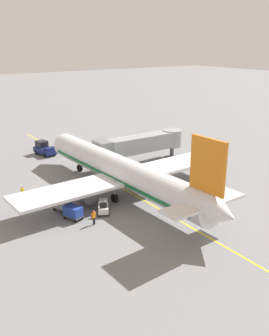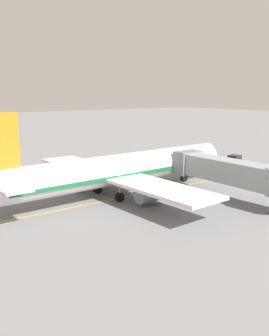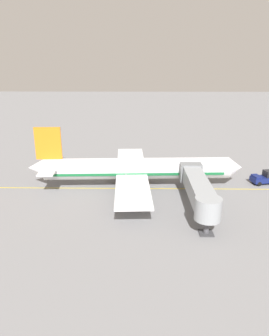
{
  "view_description": "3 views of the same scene",
  "coord_description": "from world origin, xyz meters",
  "px_view_note": "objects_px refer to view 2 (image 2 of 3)",
  "views": [
    {
      "loc": [
        -25.92,
        -39.73,
        19.39
      ],
      "look_at": [
        1.18,
        0.07,
        3.08
      ],
      "focal_mm": 40.22,
      "sensor_mm": 36.0,
      "label": 1
    },
    {
      "loc": [
        35.9,
        -25.35,
        12.53
      ],
      "look_at": [
        -3.0,
        3.28,
        2.69
      ],
      "focal_mm": 39.88,
      "sensor_mm": 36.0,
      "label": 2
    },
    {
      "loc": [
        50.18,
        0.23,
        20.53
      ],
      "look_at": [
        0.91,
        -0.52,
        4.06
      ],
      "focal_mm": 33.33,
      "sensor_mm": 36.0,
      "label": 3
    }
  ],
  "objects_px": {
    "parked_airliner": "(120,170)",
    "baggage_tug_lead": "(75,186)",
    "ground_crew_loader": "(98,173)",
    "ground_crew_marshaller": "(109,167)",
    "baggage_cart_front": "(82,176)",
    "baggage_cart_second_in_train": "(65,178)",
    "ground_crew_wing_walker": "(52,183)",
    "jet_bridge": "(231,172)",
    "pushback_tractor": "(232,164)"
  },
  "relations": [
    {
      "from": "parked_airliner",
      "to": "baggage_tug_lead",
      "type": "distance_m",
      "value": 6.57
    },
    {
      "from": "ground_crew_loader",
      "to": "ground_crew_marshaller",
      "type": "height_order",
      "value": "same"
    },
    {
      "from": "parked_airliner",
      "to": "baggage_cart_front",
      "type": "height_order",
      "value": "parked_airliner"
    },
    {
      "from": "baggage_cart_second_in_train",
      "to": "ground_crew_wing_walker",
      "type": "distance_m",
      "value": 2.84
    },
    {
      "from": "parked_airliner",
      "to": "baggage_tug_lead",
      "type": "height_order",
      "value": "parked_airliner"
    },
    {
      "from": "baggage_tug_lead",
      "to": "ground_crew_marshaller",
      "type": "bearing_deg",
      "value": 125.4
    },
    {
      "from": "baggage_cart_front",
      "to": "baggage_cart_second_in_train",
      "type": "height_order",
      "value": "same"
    },
    {
      "from": "baggage_cart_front",
      "to": "baggage_cart_second_in_train",
      "type": "bearing_deg",
      "value": -87.89
    },
    {
      "from": "jet_bridge",
      "to": "ground_crew_wing_walker",
      "type": "distance_m",
      "value": 22.7
    },
    {
      "from": "jet_bridge",
      "to": "baggage_cart_front",
      "type": "distance_m",
      "value": 20.89
    },
    {
      "from": "ground_crew_marshaller",
      "to": "baggage_cart_second_in_train",
      "type": "bearing_deg",
      "value": -72.18
    },
    {
      "from": "jet_bridge",
      "to": "baggage_cart_front",
      "type": "bearing_deg",
      "value": -152.17
    },
    {
      "from": "pushback_tractor",
      "to": "ground_crew_marshaller",
      "type": "height_order",
      "value": "pushback_tractor"
    },
    {
      "from": "baggage_cart_second_in_train",
      "to": "ground_crew_wing_walker",
      "type": "xyz_separation_m",
      "value": [
        1.32,
        -2.51,
        0.0
      ]
    },
    {
      "from": "parked_airliner",
      "to": "ground_crew_loader",
      "type": "height_order",
      "value": "parked_airliner"
    },
    {
      "from": "jet_bridge",
      "to": "ground_crew_marshaller",
      "type": "bearing_deg",
      "value": -170.63
    },
    {
      "from": "parked_airliner",
      "to": "baggage_cart_front",
      "type": "relative_size",
      "value": 12.61
    },
    {
      "from": "parked_airliner",
      "to": "baggage_cart_second_in_train",
      "type": "height_order",
      "value": "parked_airliner"
    },
    {
      "from": "baggage_tug_lead",
      "to": "ground_crew_wing_walker",
      "type": "distance_m",
      "value": 3.24
    },
    {
      "from": "baggage_cart_second_in_train",
      "to": "ground_crew_wing_walker",
      "type": "relative_size",
      "value": 1.75
    },
    {
      "from": "pushback_tractor",
      "to": "ground_crew_loader",
      "type": "xyz_separation_m",
      "value": [
        -7.55,
        -20.85,
        -0.15
      ]
    },
    {
      "from": "pushback_tractor",
      "to": "baggage_cart_front",
      "type": "distance_m",
      "value": 24.79
    },
    {
      "from": "ground_crew_wing_walker",
      "to": "ground_crew_loader",
      "type": "distance_m",
      "value": 8.34
    },
    {
      "from": "parked_airliner",
      "to": "baggage_cart_front",
      "type": "xyz_separation_m",
      "value": [
        -8.73,
        -0.53,
        -2.24
      ]
    },
    {
      "from": "baggage_tug_lead",
      "to": "baggage_cart_second_in_train",
      "type": "bearing_deg",
      "value": 174.23
    },
    {
      "from": "baggage_cart_second_in_train",
      "to": "ground_crew_wing_walker",
      "type": "height_order",
      "value": "ground_crew_wing_walker"
    },
    {
      "from": "baggage_cart_front",
      "to": "ground_crew_wing_walker",
      "type": "distance_m",
      "value": 5.42
    },
    {
      "from": "parked_airliner",
      "to": "jet_bridge",
      "type": "bearing_deg",
      "value": 43.62
    },
    {
      "from": "parked_airliner",
      "to": "baggage_cart_second_in_train",
      "type": "xyz_separation_m",
      "value": [
        -8.63,
        -3.25,
        -2.24
      ]
    },
    {
      "from": "parked_airliner",
      "to": "ground_crew_loader",
      "type": "xyz_separation_m",
      "value": [
        -9.16,
        2.38,
        -2.23
      ]
    },
    {
      "from": "jet_bridge",
      "to": "pushback_tractor",
      "type": "bearing_deg",
      "value": 128.57
    },
    {
      "from": "baggage_cart_front",
      "to": "ground_crew_wing_walker",
      "type": "relative_size",
      "value": 1.75
    },
    {
      "from": "pushback_tractor",
      "to": "baggage_cart_second_in_train",
      "type": "bearing_deg",
      "value": -104.87
    },
    {
      "from": "jet_bridge",
      "to": "ground_crew_wing_walker",
      "type": "bearing_deg",
      "value": -138.6
    },
    {
      "from": "baggage_cart_second_in_train",
      "to": "parked_airliner",
      "type": "bearing_deg",
      "value": 20.62
    },
    {
      "from": "pushback_tractor",
      "to": "baggage_cart_front",
      "type": "bearing_deg",
      "value": -106.71
    },
    {
      "from": "jet_bridge",
      "to": "ground_crew_loader",
      "type": "bearing_deg",
      "value": -160.13
    },
    {
      "from": "baggage_cart_second_in_train",
      "to": "ground_crew_wing_walker",
      "type": "bearing_deg",
      "value": -62.27
    },
    {
      "from": "jet_bridge",
      "to": "baggage_tug_lead",
      "type": "relative_size",
      "value": 5.94
    },
    {
      "from": "baggage_tug_lead",
      "to": "ground_crew_marshaller",
      "type": "relative_size",
      "value": 1.64
    },
    {
      "from": "jet_bridge",
      "to": "ground_crew_marshaller",
      "type": "relative_size",
      "value": 9.73
    },
    {
      "from": "baggage_cart_front",
      "to": "jet_bridge",
      "type": "bearing_deg",
      "value": 27.83
    },
    {
      "from": "pushback_tractor",
      "to": "parked_airliner",
      "type": "bearing_deg",
      "value": -86.05
    },
    {
      "from": "ground_crew_loader",
      "to": "baggage_cart_front",
      "type": "bearing_deg",
      "value": -81.7
    },
    {
      "from": "baggage_cart_front",
      "to": "baggage_tug_lead",
      "type": "bearing_deg",
      "value": -38.9
    },
    {
      "from": "baggage_tug_lead",
      "to": "ground_crew_marshaller",
      "type": "distance_m",
      "value": 11.41
    },
    {
      "from": "baggage_cart_second_in_train",
      "to": "jet_bridge",
      "type": "bearing_deg",
      "value": 34.22
    },
    {
      "from": "jet_bridge",
      "to": "ground_crew_loader",
      "type": "xyz_separation_m",
      "value": [
        -18.76,
        -6.78,
        -2.51
      ]
    },
    {
      "from": "baggage_tug_lead",
      "to": "ground_crew_loader",
      "type": "xyz_separation_m",
      "value": [
        -4.26,
        6.0,
        0.24
      ]
    },
    {
      "from": "parked_airliner",
      "to": "baggage_tug_lead",
      "type": "bearing_deg",
      "value": -143.45
    }
  ]
}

